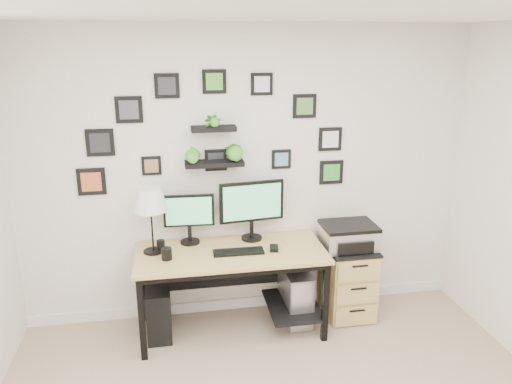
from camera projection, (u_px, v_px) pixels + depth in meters
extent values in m
plane|color=white|center=(319.00, 8.00, 2.15)|extent=(4.00, 4.00, 0.00)
plane|color=silver|center=(248.00, 176.00, 4.42)|extent=(4.00, 0.00, 4.00)
cube|color=white|center=(248.00, 302.00, 4.78)|extent=(4.00, 0.03, 0.10)
cube|color=tan|center=(231.00, 253.00, 4.21)|extent=(1.60, 0.70, 0.03)
cube|color=black|center=(231.00, 257.00, 4.22)|extent=(1.54, 0.64, 0.05)
cube|color=black|center=(227.00, 266.00, 4.60)|extent=(1.44, 0.02, 0.41)
cube|color=black|center=(293.00, 305.00, 4.47)|extent=(0.45, 0.63, 0.03)
cube|color=black|center=(142.00, 319.00, 3.91)|extent=(0.05, 0.05, 0.72)
cube|color=black|center=(145.00, 284.00, 4.48)|extent=(0.05, 0.05, 0.72)
cube|color=black|center=(325.00, 302.00, 4.16)|extent=(0.05, 0.05, 0.72)
cube|color=black|center=(306.00, 271.00, 4.73)|extent=(0.05, 0.05, 0.72)
cylinder|color=black|center=(190.00, 242.00, 4.38)|extent=(0.18, 0.18, 0.02)
cylinder|color=black|center=(190.00, 234.00, 4.35)|extent=(0.04, 0.04, 0.15)
cube|color=black|center=(189.00, 211.00, 4.28)|extent=(0.44, 0.05, 0.28)
cube|color=#4CB272|center=(189.00, 211.00, 4.27)|extent=(0.39, 0.02, 0.24)
cylinder|color=black|center=(252.00, 238.00, 4.46)|extent=(0.21, 0.21, 0.02)
cylinder|color=black|center=(252.00, 229.00, 4.43)|extent=(0.04, 0.04, 0.16)
cube|color=black|center=(252.00, 201.00, 4.35)|extent=(0.58, 0.10, 0.36)
cube|color=#4CB272|center=(252.00, 202.00, 4.33)|extent=(0.52, 0.07, 0.31)
cube|color=black|center=(238.00, 252.00, 4.17)|extent=(0.43, 0.14, 0.02)
cube|color=black|center=(274.00, 248.00, 4.23)|extent=(0.09, 0.12, 0.03)
cylinder|color=black|center=(154.00, 251.00, 4.19)|extent=(0.17, 0.17, 0.02)
cylinder|color=black|center=(152.00, 223.00, 4.11)|extent=(0.01, 0.01, 0.51)
cone|color=white|center=(150.00, 200.00, 4.05)|extent=(0.27, 0.27, 0.19)
cylinder|color=black|center=(167.00, 254.00, 4.04)|extent=(0.09, 0.09, 0.10)
cylinder|color=black|center=(161.00, 245.00, 4.21)|extent=(0.07, 0.07, 0.09)
cube|color=black|center=(159.00, 309.00, 4.31)|extent=(0.21, 0.46, 0.46)
cube|color=gray|center=(295.00, 294.00, 4.53)|extent=(0.23, 0.50, 0.49)
cube|color=silver|center=(303.00, 308.00, 4.30)|extent=(0.20, 0.01, 0.46)
cube|color=tan|center=(348.00, 281.00, 4.61)|extent=(0.42, 0.50, 0.65)
cube|color=black|center=(350.00, 247.00, 4.51)|extent=(0.43, 0.51, 0.02)
cube|color=tan|center=(356.00, 316.00, 4.43)|extent=(0.39, 0.02, 0.18)
cylinder|color=black|center=(357.00, 311.00, 4.40)|extent=(0.14, 0.02, 0.02)
cube|color=tan|center=(358.00, 294.00, 4.36)|extent=(0.39, 0.02, 0.18)
cylinder|color=black|center=(359.00, 289.00, 4.33)|extent=(0.14, 0.02, 0.02)
cube|color=tan|center=(359.00, 272.00, 4.30)|extent=(0.39, 0.02, 0.18)
cylinder|color=black|center=(360.00, 266.00, 4.27)|extent=(0.14, 0.02, 0.02)
cube|color=silver|center=(348.00, 237.00, 4.47)|extent=(0.48, 0.37, 0.18)
cube|color=black|center=(349.00, 226.00, 4.43)|extent=(0.48, 0.37, 0.03)
cube|color=black|center=(356.00, 249.00, 4.29)|extent=(0.32, 0.02, 0.11)
cube|color=black|center=(214.00, 163.00, 4.24)|extent=(0.50, 0.18, 0.04)
cube|color=black|center=(214.00, 129.00, 4.14)|extent=(0.38, 0.15, 0.04)
imported|color=green|center=(194.00, 146.00, 4.17)|extent=(0.15, 0.12, 0.27)
imported|color=green|center=(234.00, 145.00, 4.22)|extent=(0.15, 0.15, 0.27)
imported|color=green|center=(213.00, 111.00, 4.10)|extent=(0.13, 0.09, 0.25)
cube|color=black|center=(331.00, 172.00, 4.54)|extent=(0.22, 0.02, 0.22)
cube|color=green|center=(332.00, 173.00, 4.53)|extent=(0.15, 0.00, 0.15)
cube|color=black|center=(167.00, 86.00, 4.06)|extent=(0.20, 0.02, 0.20)
cube|color=#2B2932|center=(167.00, 86.00, 4.05)|extent=(0.14, 0.00, 0.14)
cube|color=black|center=(262.00, 84.00, 4.19)|extent=(0.19, 0.02, 0.19)
cube|color=silver|center=(262.00, 84.00, 4.18)|extent=(0.13, 0.00, 0.13)
cube|color=black|center=(216.00, 160.00, 4.32)|extent=(0.19, 0.02, 0.19)
cube|color=#26282B|center=(216.00, 160.00, 4.31)|extent=(0.13, 0.00, 0.13)
cube|color=black|center=(152.00, 166.00, 4.23)|extent=(0.16, 0.02, 0.16)
cube|color=#8C5E40|center=(151.00, 166.00, 4.22)|extent=(0.11, 0.00, 0.11)
cube|color=black|center=(330.00, 139.00, 4.44)|extent=(0.21, 0.02, 0.21)
cube|color=silver|center=(331.00, 139.00, 4.43)|extent=(0.15, 0.00, 0.15)
cube|color=black|center=(281.00, 159.00, 4.42)|extent=(0.17, 0.02, 0.17)
cube|color=#5D88A4|center=(282.00, 159.00, 4.41)|extent=(0.12, 0.00, 0.12)
cube|color=black|center=(129.00, 110.00, 4.06)|extent=(0.22, 0.02, 0.22)
cube|color=#404247|center=(129.00, 110.00, 4.05)|extent=(0.15, 0.00, 0.15)
cube|color=black|center=(91.00, 182.00, 4.18)|extent=(0.23, 0.02, 0.23)
cube|color=#C8552F|center=(91.00, 182.00, 4.17)|extent=(0.16, 0.00, 0.16)
cube|color=black|center=(305.00, 106.00, 4.31)|extent=(0.21, 0.02, 0.21)
cube|color=#507F3A|center=(305.00, 106.00, 4.30)|extent=(0.14, 0.00, 0.14)
cube|color=black|center=(214.00, 82.00, 4.12)|extent=(0.20, 0.02, 0.20)
cube|color=#50A135|center=(214.00, 82.00, 4.11)|extent=(0.14, 0.00, 0.14)
cube|color=black|center=(100.00, 143.00, 4.10)|extent=(0.23, 0.02, 0.23)
cube|color=black|center=(100.00, 143.00, 4.09)|extent=(0.16, 0.00, 0.16)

